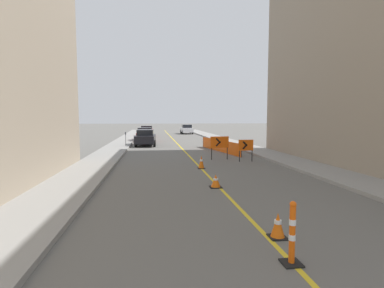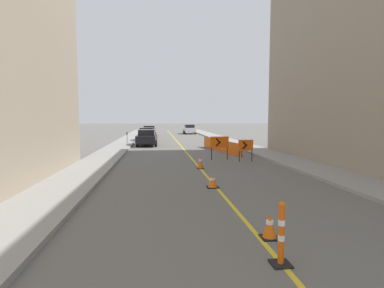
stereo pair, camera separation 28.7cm
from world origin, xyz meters
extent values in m
cube|color=gold|center=(0.00, 35.01, 0.00)|extent=(0.12, 70.03, 0.01)
cube|color=gray|center=(-5.85, 35.01, 0.08)|extent=(2.29, 70.03, 0.15)
cube|color=gray|center=(5.85, 35.01, 0.08)|extent=(2.29, 70.03, 0.15)
cube|color=black|center=(0.22, 9.87, 0.01)|extent=(0.39, 0.39, 0.03)
cone|color=orange|center=(0.22, 9.87, 0.30)|extent=(0.31, 0.31, 0.55)
cylinder|color=white|center=(0.22, 9.87, 0.37)|extent=(0.16, 0.16, 0.09)
cube|color=black|center=(-0.15, 14.90, 0.01)|extent=(0.46, 0.46, 0.03)
cone|color=orange|center=(-0.15, 14.90, 0.27)|extent=(0.37, 0.37, 0.48)
cylinder|color=white|center=(-0.15, 14.90, 0.33)|extent=(0.19, 0.19, 0.08)
cube|color=black|center=(0.01, 19.34, 0.01)|extent=(0.39, 0.39, 0.03)
cone|color=orange|center=(0.01, 19.34, 0.37)|extent=(0.31, 0.31, 0.68)
cylinder|color=white|center=(0.01, 19.34, 0.45)|extent=(0.16, 0.16, 0.11)
cube|color=black|center=(-0.04, 8.66, 0.02)|extent=(0.36, 0.36, 0.04)
cylinder|color=#EF560C|center=(-0.04, 8.66, 0.57)|extent=(0.11, 0.11, 1.07)
cylinder|color=white|center=(-0.04, 8.66, 0.52)|extent=(0.13, 0.13, 0.11)
cylinder|color=white|center=(-0.04, 8.66, 0.81)|extent=(0.13, 0.13, 0.11)
sphere|color=#EF560C|center=(-0.04, 8.66, 1.14)|extent=(0.12, 0.12, 0.12)
cube|color=#EF560C|center=(1.74, 22.60, 1.15)|extent=(1.23, 0.16, 0.74)
cube|color=black|center=(1.65, 22.56, 1.25)|extent=(0.35, 0.05, 0.35)
cube|color=black|center=(1.65, 22.56, 1.04)|extent=(0.35, 0.05, 0.35)
cylinder|color=black|center=(1.22, 22.60, 0.39)|extent=(0.06, 0.06, 0.78)
cylinder|color=black|center=(2.26, 22.60, 0.39)|extent=(0.06, 0.06, 0.78)
cube|color=#EF560C|center=(3.18, 21.52, 1.03)|extent=(0.95, 0.11, 0.67)
cube|color=black|center=(3.10, 21.48, 1.13)|extent=(0.33, 0.04, 0.33)
cube|color=black|center=(3.10, 21.48, 0.94)|extent=(0.33, 0.04, 0.33)
cylinder|color=black|center=(2.77, 21.52, 0.35)|extent=(0.06, 0.06, 0.69)
cylinder|color=black|center=(3.58, 21.52, 0.35)|extent=(0.06, 0.06, 0.69)
cube|color=#EF560C|center=(2.81, 27.37, 0.47)|extent=(1.35, 7.93, 0.93)
cylinder|color=#262626|center=(3.47, 23.41, 0.47)|extent=(0.05, 0.05, 0.93)
cylinder|color=#262626|center=(2.15, 31.34, 0.47)|extent=(0.05, 0.05, 0.93)
cube|color=black|center=(-3.28, 33.15, 0.68)|extent=(2.00, 4.38, 0.72)
cube|color=black|center=(-3.28, 32.94, 1.31)|extent=(1.62, 2.01, 0.55)
cylinder|color=black|center=(-4.13, 34.48, 0.32)|extent=(0.25, 0.65, 0.64)
cylinder|color=black|center=(-2.42, 34.48, 0.32)|extent=(0.25, 0.65, 0.64)
cylinder|color=black|center=(-4.13, 31.82, 0.32)|extent=(0.25, 0.65, 0.64)
cylinder|color=black|center=(-2.42, 31.82, 0.32)|extent=(0.25, 0.65, 0.64)
cube|color=maroon|center=(-3.49, 38.95, 0.68)|extent=(1.83, 4.31, 0.72)
cube|color=black|center=(-3.49, 38.73, 1.31)|extent=(1.54, 1.95, 0.55)
cylinder|color=black|center=(-4.34, 40.28, 0.32)|extent=(0.22, 0.64, 0.64)
cylinder|color=black|center=(-2.63, 40.28, 0.32)|extent=(0.22, 0.64, 0.64)
cylinder|color=black|center=(-4.34, 37.61, 0.32)|extent=(0.22, 0.64, 0.64)
cylinder|color=black|center=(-2.63, 37.61, 0.32)|extent=(0.22, 0.64, 0.64)
cube|color=maroon|center=(-3.42, 47.75, 0.68)|extent=(1.88, 4.33, 0.72)
cube|color=black|center=(-3.42, 47.54, 1.31)|extent=(1.57, 1.96, 0.55)
cylinder|color=black|center=(-4.28, 49.08, 0.32)|extent=(0.23, 0.64, 0.64)
cylinder|color=black|center=(-2.57, 49.08, 0.32)|extent=(0.23, 0.64, 0.64)
cylinder|color=black|center=(-4.28, 46.42, 0.32)|extent=(0.23, 0.64, 0.64)
cylinder|color=black|center=(-2.57, 46.42, 0.32)|extent=(0.23, 0.64, 0.64)
cube|color=silver|center=(3.21, 54.62, 0.68)|extent=(1.83, 4.31, 0.72)
cube|color=black|center=(3.21, 54.41, 1.31)|extent=(1.54, 1.95, 0.55)
cylinder|color=black|center=(2.35, 55.96, 0.32)|extent=(0.22, 0.64, 0.64)
cylinder|color=black|center=(4.06, 55.96, 0.32)|extent=(0.22, 0.64, 0.64)
cylinder|color=black|center=(2.35, 53.29, 0.32)|extent=(0.22, 0.64, 0.64)
cylinder|color=black|center=(4.06, 53.29, 0.32)|extent=(0.22, 0.64, 0.64)
cylinder|color=#4C4C51|center=(-5.05, 31.58, 0.67)|extent=(0.05, 0.05, 1.04)
cube|color=#565B60|center=(-5.05, 31.58, 1.30)|extent=(0.12, 0.10, 0.22)
sphere|color=#565B60|center=(-5.05, 31.58, 1.41)|extent=(0.11, 0.11, 0.11)
camera|label=1|loc=(-2.58, 3.58, 2.72)|focal=28.00mm
camera|label=2|loc=(-2.29, 3.55, 2.72)|focal=28.00mm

